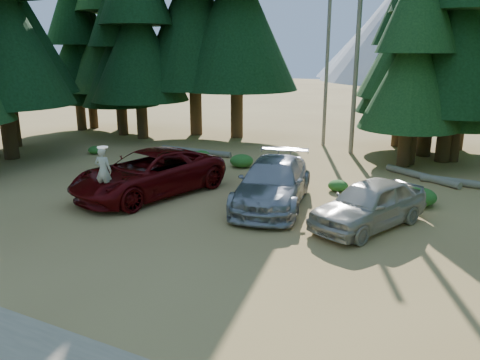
{
  "coord_description": "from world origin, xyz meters",
  "views": [
    {
      "loc": [
        6.59,
        -10.51,
        5.39
      ],
      "look_at": [
        -0.11,
        2.84,
        1.25
      ],
      "focal_mm": 35.0,
      "sensor_mm": 36.0,
      "label": 1
    }
  ],
  "objects_px": {
    "frisbee_player": "(103,170)",
    "log_mid": "(421,176)",
    "silver_minivan_right": "(369,204)",
    "red_pickup": "(149,173)",
    "silver_minivan_center": "(273,183)",
    "log_left": "(195,151)"
  },
  "relations": [
    {
      "from": "silver_minivan_right",
      "to": "log_mid",
      "type": "height_order",
      "value": "silver_minivan_right"
    },
    {
      "from": "silver_minivan_right",
      "to": "log_mid",
      "type": "relative_size",
      "value": 1.19
    },
    {
      "from": "silver_minivan_right",
      "to": "silver_minivan_center",
      "type": "bearing_deg",
      "value": -167.06
    },
    {
      "from": "silver_minivan_right",
      "to": "log_mid",
      "type": "bearing_deg",
      "value": 106.48
    },
    {
      "from": "silver_minivan_right",
      "to": "log_mid",
      "type": "distance_m",
      "value": 6.83
    },
    {
      "from": "log_left",
      "to": "log_mid",
      "type": "height_order",
      "value": "same"
    },
    {
      "from": "log_left",
      "to": "red_pickup",
      "type": "bearing_deg",
      "value": -71.46
    },
    {
      "from": "silver_minivan_center",
      "to": "frisbee_player",
      "type": "distance_m",
      "value": 5.93
    },
    {
      "from": "red_pickup",
      "to": "silver_minivan_right",
      "type": "relative_size",
      "value": 1.39
    },
    {
      "from": "silver_minivan_center",
      "to": "log_mid",
      "type": "bearing_deg",
      "value": 41.37
    },
    {
      "from": "log_mid",
      "to": "silver_minivan_right",
      "type": "bearing_deg",
      "value": -65.37
    },
    {
      "from": "silver_minivan_center",
      "to": "silver_minivan_right",
      "type": "bearing_deg",
      "value": -23.33
    },
    {
      "from": "silver_minivan_center",
      "to": "frisbee_player",
      "type": "relative_size",
      "value": 3.43
    },
    {
      "from": "silver_minivan_center",
      "to": "silver_minivan_right",
      "type": "distance_m",
      "value": 3.63
    },
    {
      "from": "frisbee_player",
      "to": "log_mid",
      "type": "distance_m",
      "value": 13.26
    },
    {
      "from": "silver_minivan_center",
      "to": "log_mid",
      "type": "height_order",
      "value": "silver_minivan_center"
    },
    {
      "from": "red_pickup",
      "to": "silver_minivan_right",
      "type": "distance_m",
      "value": 8.29
    },
    {
      "from": "silver_minivan_right",
      "to": "frisbee_player",
      "type": "xyz_separation_m",
      "value": [
        -8.47,
        -2.57,
        0.7
      ]
    },
    {
      "from": "silver_minivan_right",
      "to": "log_mid",
      "type": "xyz_separation_m",
      "value": [
        0.88,
        6.74,
        -0.6
      ]
    },
    {
      "from": "log_left",
      "to": "frisbee_player",
      "type": "bearing_deg",
      "value": -76.76
    },
    {
      "from": "log_left",
      "to": "log_mid",
      "type": "bearing_deg",
      "value": 0.24
    },
    {
      "from": "log_mid",
      "to": "silver_minivan_center",
      "type": "bearing_deg",
      "value": -94.21
    }
  ]
}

